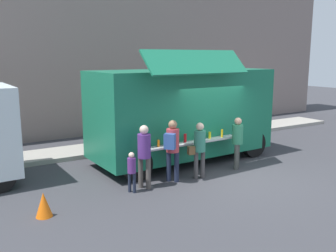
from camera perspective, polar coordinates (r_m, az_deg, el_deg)
The scene contains 11 objects.
ground_plane at distance 10.99m, azimuth 10.43°, elevation -7.64°, with size 60.00×60.00×0.00m, color #38383D.
curb_strip at distance 13.31m, azimuth -18.89°, elevation -4.48°, with size 28.00×1.60×0.15m, color #9E998E.
building_behind at distance 16.90m, azimuth -19.28°, elevation 11.00°, with size 32.00×2.40×7.38m, color gray.
food_truck_main at distance 12.14m, azimuth 2.31°, elevation 2.19°, with size 6.06×3.20×3.60m.
traffic_cone_orange at distance 8.59m, azimuth -18.59°, elevation -11.40°, with size 0.36×0.36×0.55m, color orange.
trash_bin at distance 16.74m, azimuth 10.09°, elevation 0.29°, with size 0.60×0.60×0.90m, color #2F5E36.
customer_front_ordering at distance 10.45m, azimuth 4.82°, elevation -3.03°, with size 0.53×0.33×1.61m.
customer_mid_with_backpack at distance 10.08m, azimuth 0.66°, elevation -2.90°, with size 0.54×0.52×1.73m.
customer_rear_waiting at distance 9.63m, azimuth -3.68°, elevation -3.85°, with size 0.34×0.34×1.69m.
customer_extra_browsing at distance 11.51m, azimuth 10.64°, elevation -1.88°, with size 0.33×0.33×1.60m.
child_near_queue at distance 9.45m, azimuth -5.61°, elevation -6.54°, with size 0.22×0.22×1.06m.
Camera 1 is at (-7.04, -7.72, 3.42)m, focal length 39.60 mm.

